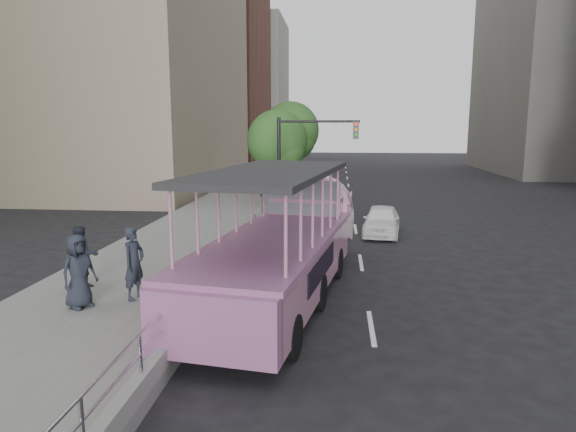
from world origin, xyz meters
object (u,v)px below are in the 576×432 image
object	(u,v)px
duck_boat	(286,246)
car	(382,220)
street_tree_near	(279,143)
pedestrian_far	(78,271)
traffic_signal	(302,151)
pedestrian_near	(134,263)
pedestrian_mid	(83,257)
street_tree_far	(292,133)
parking_sign	(263,200)

from	to	relation	value
duck_boat	car	bearing A→B (deg)	67.69
street_tree_near	pedestrian_far	bearing A→B (deg)	-99.21
duck_boat	traffic_signal	xyz separation A→B (m)	(-0.39, 11.95, 2.13)
duck_boat	pedestrian_near	distance (m)	4.23
pedestrian_mid	street_tree_near	world-z (taller)	street_tree_near
traffic_signal	street_tree_near	xyz separation A→B (m)	(-1.60, 3.43, 0.32)
traffic_signal	street_tree_near	bearing A→B (deg)	114.98
pedestrian_mid	street_tree_far	size ratio (longest dim) A/B	0.27
duck_boat	street_tree_far	size ratio (longest dim) A/B	1.76
duck_boat	street_tree_far	distance (m)	21.66
pedestrian_near	street_tree_near	xyz separation A→B (m)	(1.80, 17.27, 2.56)
duck_boat	parking_sign	bearing A→B (deg)	104.80
traffic_signal	street_tree_far	bearing A→B (deg)	98.43
pedestrian_far	parking_sign	size ratio (longest dim) A/B	0.61
duck_boat	pedestrian_mid	distance (m)	5.69
pedestrian_far	parking_sign	xyz separation A→B (m)	(3.40, 8.35, 0.65)
pedestrian_mid	street_tree_near	size ratio (longest dim) A/B	0.31
car	parking_sign	xyz separation A→B (m)	(-4.92, -2.60, 1.23)
street_tree_near	traffic_signal	bearing A→B (deg)	-65.02
parking_sign	street_tree_near	size ratio (longest dim) A/B	0.53
parking_sign	street_tree_near	xyz separation A→B (m)	(-0.48, 9.67, 1.94)
pedestrian_near	duck_boat	bearing A→B (deg)	-47.89
pedestrian_near	street_tree_far	xyz separation A→B (m)	(2.00, 23.27, 3.05)
car	pedestrian_near	size ratio (longest dim) A/B	1.99
car	street_tree_far	distance (m)	14.53
car	street_tree_far	xyz separation A→B (m)	(-5.20, 13.07, 3.66)
street_tree_near	street_tree_far	distance (m)	6.02
pedestrian_mid	pedestrian_far	bearing A→B (deg)	-101.89
car	pedestrian_far	size ratio (longest dim) A/B	2.05
pedestrian_near	parking_sign	world-z (taller)	parking_sign
pedestrian_near	pedestrian_far	size ratio (longest dim) A/B	1.03
pedestrian_near	traffic_signal	bearing A→B (deg)	1.87
parking_sign	street_tree_far	distance (m)	15.86
traffic_signal	pedestrian_mid	bearing A→B (deg)	-111.58
duck_boat	pedestrian_mid	world-z (taller)	duck_boat
pedestrian_mid	parking_sign	xyz separation A→B (m)	(4.06, 6.86, 0.70)
street_tree_near	street_tree_far	xyz separation A→B (m)	(0.20, 6.00, 0.49)
pedestrian_near	street_tree_far	distance (m)	23.55
duck_boat	parking_sign	xyz separation A→B (m)	(-1.51, 5.72, 0.51)
pedestrian_far	parking_sign	distance (m)	9.04
pedestrian_near	street_tree_near	distance (m)	17.55
pedestrian_far	street_tree_near	bearing A→B (deg)	20.51
street_tree_near	duck_boat	bearing A→B (deg)	-82.63
pedestrian_mid	traffic_signal	bearing A→B (deg)	32.55
car	parking_sign	size ratio (longest dim) A/B	1.26
pedestrian_near	street_tree_near	size ratio (longest dim) A/B	0.33
pedestrian_near	pedestrian_mid	world-z (taller)	pedestrian_near
parking_sign	street_tree_near	distance (m)	9.87
pedestrian_mid	street_tree_far	bearing A→B (deg)	44.60
pedestrian_mid	parking_sign	size ratio (longest dim) A/B	0.58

